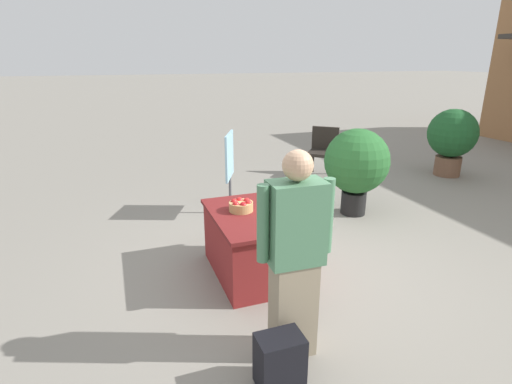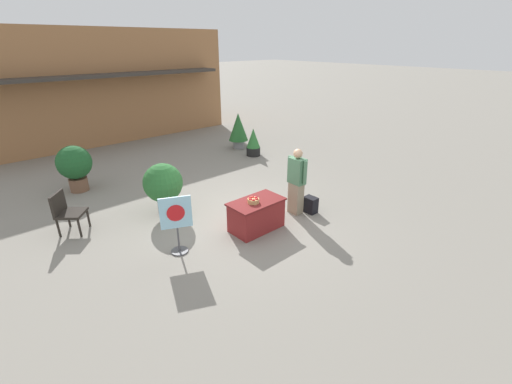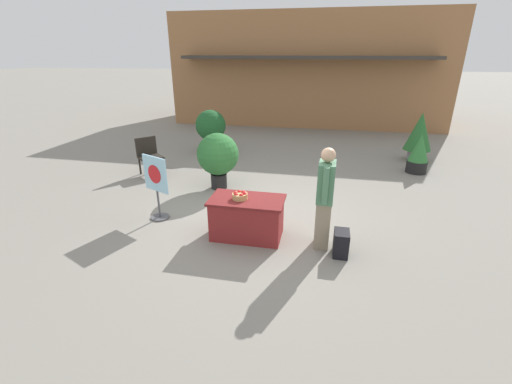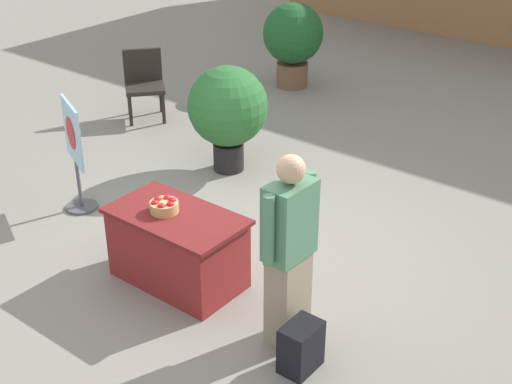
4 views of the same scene
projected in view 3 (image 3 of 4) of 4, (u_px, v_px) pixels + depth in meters
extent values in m
plane|color=gray|center=(260.00, 220.00, 6.68)|extent=(120.00, 120.00, 0.00)
cube|color=#9E6B42|center=(309.00, 69.00, 15.85)|extent=(11.64, 4.39, 4.61)
cube|color=#38332D|center=(305.00, 57.00, 13.24)|extent=(9.89, 0.90, 0.12)
cube|color=maroon|center=(247.00, 219.00, 6.00)|extent=(1.20, 0.69, 0.68)
cube|color=maroon|center=(247.00, 200.00, 5.86)|extent=(1.28, 0.73, 0.04)
cylinder|color=tan|center=(240.00, 196.00, 5.83)|extent=(0.26, 0.26, 0.10)
sphere|color=red|center=(245.00, 194.00, 5.80)|extent=(0.08, 0.08, 0.08)
sphere|color=red|center=(243.00, 193.00, 5.87)|extent=(0.08, 0.08, 0.08)
sphere|color=red|center=(239.00, 192.00, 5.89)|extent=(0.08, 0.08, 0.08)
sphere|color=red|center=(235.00, 194.00, 5.84)|extent=(0.08, 0.08, 0.08)
sphere|color=red|center=(236.00, 195.00, 5.77)|extent=(0.08, 0.08, 0.08)
sphere|color=red|center=(241.00, 196.00, 5.74)|extent=(0.08, 0.08, 0.08)
cube|color=gray|center=(323.00, 223.00, 5.68)|extent=(0.25, 0.35, 0.82)
cube|color=#4C7F5B|center=(326.00, 182.00, 5.40)|extent=(0.28, 0.43, 0.65)
sphere|color=tan|center=(328.00, 155.00, 5.24)|extent=(0.23, 0.23, 0.23)
cylinder|color=#4C7F5B|center=(325.00, 186.00, 5.16)|extent=(0.09, 0.09, 0.60)
cylinder|color=#4C7F5B|center=(327.00, 175.00, 5.63)|extent=(0.09, 0.09, 0.60)
cube|color=black|center=(341.00, 243.00, 5.48)|extent=(0.24, 0.34, 0.42)
cylinder|color=#4C4C51|center=(160.00, 217.00, 6.79)|extent=(0.36, 0.36, 0.03)
cylinder|color=#4C4C51|center=(159.00, 204.00, 6.67)|extent=(0.04, 0.04, 0.55)
cube|color=#99D1EA|center=(155.00, 174.00, 6.44)|extent=(0.59, 0.30, 0.68)
cylinder|color=red|center=(154.00, 174.00, 6.43)|extent=(0.33, 0.16, 0.36)
cylinder|color=#28231E|center=(164.00, 167.00, 9.06)|extent=(0.05, 0.05, 0.45)
cylinder|color=#28231E|center=(147.00, 171.00, 8.79)|extent=(0.05, 0.05, 0.45)
cylinder|color=#28231E|center=(157.00, 163.00, 9.40)|extent=(0.05, 0.05, 0.45)
cylinder|color=#28231E|center=(140.00, 166.00, 9.14)|extent=(0.05, 0.05, 0.45)
cube|color=#28231E|center=(151.00, 158.00, 9.00)|extent=(0.78, 0.78, 0.06)
cube|color=#28231E|center=(146.00, 146.00, 9.08)|extent=(0.40, 0.46, 0.47)
cylinder|color=black|center=(416.00, 167.00, 9.30)|extent=(0.54, 0.54, 0.33)
cone|color=#337A38|center=(420.00, 148.00, 9.10)|extent=(0.52, 0.52, 0.73)
cylinder|color=gray|center=(415.00, 155.00, 10.32)|extent=(0.47, 0.47, 0.34)
cone|color=#28662D|center=(420.00, 131.00, 10.04)|extent=(0.78, 0.78, 1.11)
cylinder|color=black|center=(219.00, 181.00, 8.23)|extent=(0.38, 0.38, 0.35)
sphere|color=#28662D|center=(218.00, 154.00, 7.98)|extent=(0.98, 0.98, 0.98)
cylinder|color=brown|center=(212.00, 146.00, 11.20)|extent=(0.51, 0.51, 0.39)
sphere|color=#1E5628|center=(211.00, 125.00, 10.94)|extent=(0.97, 0.97, 0.97)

